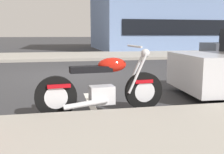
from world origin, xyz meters
The scene contains 4 objects.
ground_plane centered at (0.00, 0.00, 0.00)m, with size 260.00×260.00×0.00m, color #333335.
parking_stall_stripe centered at (0.00, -3.85, 0.00)m, with size 0.12×2.20×0.01m, color silver.
parked_motorcycle centered at (0.13, -4.28, 0.44)m, with size 2.16×0.62×1.13m.
townhouse_corner_block centered at (8.30, 14.54, 4.09)m, with size 10.89×10.65×8.17m.
Camera 1 is at (-0.58, -8.48, 1.31)m, focal length 42.08 mm.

